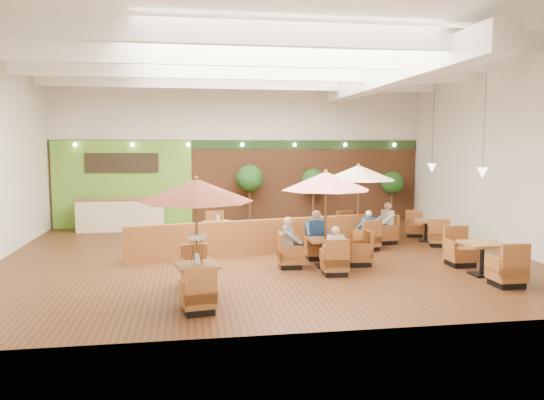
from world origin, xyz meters
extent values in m
plane|color=#381E0F|center=(0.00, 0.00, 0.00)|extent=(14.00, 14.00, 0.00)
cube|color=silver|center=(0.00, 6.00, 2.75)|extent=(14.00, 0.04, 5.50)
cube|color=silver|center=(0.00, -6.00, 2.75)|extent=(14.00, 0.04, 5.50)
cube|color=silver|center=(7.00, 0.00, 2.75)|extent=(0.04, 12.00, 5.50)
cube|color=white|center=(0.00, 0.00, 5.50)|extent=(14.00, 12.00, 0.04)
cube|color=brown|center=(0.00, 5.94, 1.60)|extent=(13.90, 0.10, 3.20)
cube|color=#1E3819|center=(0.00, 5.93, 3.05)|extent=(13.90, 0.12, 0.35)
cube|color=#629F2E|center=(-4.40, 5.88, 1.60)|extent=(5.00, 0.08, 3.20)
cube|color=black|center=(-4.40, 5.80, 2.40)|extent=(2.60, 0.08, 0.70)
cube|color=white|center=(3.50, 0.00, 4.95)|extent=(0.60, 11.00, 0.60)
cube|color=white|center=(0.00, -4.00, 5.15)|extent=(13.60, 0.12, 0.45)
cube|color=white|center=(0.00, -1.30, 5.15)|extent=(13.60, 0.12, 0.45)
cube|color=white|center=(0.00, 1.30, 5.15)|extent=(13.60, 0.12, 0.45)
cube|color=white|center=(0.00, 4.00, 5.15)|extent=(13.60, 0.12, 0.45)
cylinder|color=black|center=(5.80, -1.00, 3.90)|extent=(0.01, 0.01, 3.20)
cone|color=white|center=(5.80, -1.00, 2.30)|extent=(0.28, 0.28, 0.28)
cylinder|color=black|center=(5.80, 2.00, 3.90)|extent=(0.01, 0.01, 3.20)
cone|color=white|center=(5.80, 2.00, 2.30)|extent=(0.28, 0.28, 0.28)
sphere|color=#FFEAC6|center=(-6.00, 5.70, 3.05)|extent=(0.14, 0.14, 0.14)
sphere|color=#FFEAC6|center=(-4.00, 5.70, 3.05)|extent=(0.14, 0.14, 0.14)
sphere|color=#FFEAC6|center=(-2.00, 5.70, 3.05)|extent=(0.14, 0.14, 0.14)
sphere|color=#FFEAC6|center=(0.00, 5.70, 3.05)|extent=(0.14, 0.14, 0.14)
sphere|color=#FFEAC6|center=(2.00, 5.70, 3.05)|extent=(0.14, 0.14, 0.14)
sphere|color=#FFEAC6|center=(4.00, 5.70, 3.05)|extent=(0.14, 0.14, 0.14)
sphere|color=#FFEAC6|center=(6.00, 5.70, 3.05)|extent=(0.14, 0.14, 0.14)
cube|color=beige|center=(-4.40, 5.10, 0.55)|extent=(3.00, 0.70, 1.10)
cube|color=brown|center=(-4.40, 5.10, 1.15)|extent=(3.00, 0.75, 0.06)
cube|color=brown|center=(-0.24, 0.24, 0.49)|extent=(6.96, 1.54, 0.98)
cube|color=brown|center=(-1.88, -3.78, 0.68)|extent=(0.93, 0.93, 0.06)
cylinder|color=black|center=(-1.88, -3.78, 0.35)|extent=(0.09, 0.09, 0.62)
cube|color=black|center=(-1.88, -3.78, 0.02)|extent=(0.49, 0.49, 0.04)
cube|color=brown|center=(-1.88, -4.68, 0.28)|extent=(0.68, 0.68, 0.30)
cube|color=brown|center=(-1.93, -4.92, 0.57)|extent=(0.59, 0.19, 0.66)
cube|color=brown|center=(-2.15, -4.73, 0.47)|extent=(0.16, 0.52, 0.26)
cube|color=brown|center=(-1.62, -4.63, 0.47)|extent=(0.16, 0.52, 0.26)
cube|color=black|center=(-1.88, -4.68, 0.07)|extent=(0.60, 0.60, 0.13)
cube|color=brown|center=(-1.88, -2.89, 0.28)|extent=(0.68, 0.68, 0.30)
cube|color=brown|center=(-1.84, -2.65, 0.57)|extent=(0.59, 0.19, 0.66)
cube|color=brown|center=(-1.62, -2.84, 0.47)|extent=(0.16, 0.52, 0.26)
cube|color=brown|center=(-2.15, -2.94, 0.47)|extent=(0.16, 0.52, 0.26)
cube|color=black|center=(-1.88, -2.89, 0.07)|extent=(0.60, 0.60, 0.13)
cylinder|color=brown|center=(-1.88, -3.78, 1.18)|extent=(0.06, 0.06, 2.35)
cone|color=#59261A|center=(-1.88, -3.78, 2.17)|extent=(2.26, 2.26, 0.45)
sphere|color=brown|center=(-1.88, -3.78, 2.40)|extent=(0.10, 0.10, 0.10)
cylinder|color=silver|center=(-1.88, -3.78, 0.82)|extent=(0.10, 0.10, 0.22)
cube|color=brown|center=(1.33, -1.47, 0.67)|extent=(0.83, 0.83, 0.06)
cylinder|color=black|center=(1.33, -1.47, 0.35)|extent=(0.09, 0.09, 0.62)
cube|color=black|center=(1.33, -1.47, 0.02)|extent=(0.44, 0.44, 0.04)
cube|color=brown|center=(1.33, -2.36, 0.28)|extent=(0.61, 0.61, 0.30)
cube|color=brown|center=(1.35, -2.60, 0.56)|extent=(0.58, 0.12, 0.66)
cube|color=brown|center=(1.06, -2.34, 0.47)|extent=(0.10, 0.52, 0.26)
cube|color=brown|center=(1.61, -2.37, 0.47)|extent=(0.10, 0.52, 0.26)
cube|color=black|center=(1.33, -2.36, 0.07)|extent=(0.54, 0.54, 0.13)
cube|color=brown|center=(1.33, -0.58, 0.28)|extent=(0.61, 0.61, 0.30)
cube|color=brown|center=(1.32, -0.33, 0.56)|extent=(0.58, 0.12, 0.66)
cube|color=brown|center=(1.61, -0.59, 0.47)|extent=(0.10, 0.52, 0.26)
cube|color=brown|center=(1.06, -0.56, 0.47)|extent=(0.10, 0.52, 0.26)
cube|color=black|center=(1.33, -0.58, 0.07)|extent=(0.54, 0.54, 0.13)
cube|color=brown|center=(0.44, -1.47, 0.28)|extent=(0.61, 0.61, 0.30)
cube|color=brown|center=(0.69, -1.46, 0.56)|extent=(0.12, 0.58, 0.66)
cube|color=brown|center=(0.46, -1.19, 0.47)|extent=(0.52, 0.10, 0.26)
cube|color=brown|center=(0.43, -1.74, 0.47)|extent=(0.52, 0.10, 0.26)
cube|color=black|center=(0.44, -1.47, 0.07)|extent=(0.54, 0.54, 0.13)
cube|color=brown|center=(2.23, -1.47, 0.28)|extent=(0.61, 0.61, 0.30)
cube|color=brown|center=(1.98, -1.48, 0.56)|extent=(0.12, 0.58, 0.66)
cube|color=brown|center=(2.21, -1.74, 0.47)|extent=(0.52, 0.10, 0.26)
cube|color=brown|center=(2.24, -1.19, 0.47)|extent=(0.52, 0.10, 0.26)
cube|color=black|center=(2.23, -1.47, 0.07)|extent=(0.54, 0.54, 0.13)
cylinder|color=brown|center=(1.33, -1.47, 1.17)|extent=(0.06, 0.06, 2.34)
cone|color=#CE636F|center=(1.33, -1.47, 2.16)|extent=(2.25, 2.25, 0.45)
sphere|color=brown|center=(1.33, -1.47, 2.39)|extent=(0.10, 0.10, 0.10)
cube|color=brown|center=(3.08, 1.26, 0.69)|extent=(0.96, 0.96, 0.06)
cylinder|color=black|center=(3.08, 1.26, 0.35)|extent=(0.10, 0.10, 0.63)
cube|color=black|center=(3.08, 1.26, 0.02)|extent=(0.51, 0.51, 0.04)
cube|color=brown|center=(3.08, 0.35, 0.29)|extent=(0.70, 0.70, 0.31)
cube|color=brown|center=(3.03, 0.11, 0.57)|extent=(0.60, 0.21, 0.67)
cube|color=brown|center=(2.81, 0.30, 0.48)|extent=(0.18, 0.53, 0.27)
cube|color=brown|center=(3.35, 0.41, 0.48)|extent=(0.18, 0.53, 0.27)
cube|color=black|center=(3.08, 0.35, 0.07)|extent=(0.62, 0.62, 0.13)
cube|color=brown|center=(3.08, 2.17, 0.29)|extent=(0.70, 0.70, 0.31)
cube|color=brown|center=(3.13, 2.41, 0.57)|extent=(0.60, 0.21, 0.67)
cube|color=brown|center=(3.35, 2.23, 0.48)|extent=(0.18, 0.53, 0.27)
cube|color=brown|center=(2.81, 2.11, 0.48)|extent=(0.18, 0.53, 0.27)
cube|color=black|center=(3.08, 2.17, 0.07)|extent=(0.62, 0.62, 0.13)
cube|color=brown|center=(2.17, 1.26, 0.29)|extent=(0.70, 0.70, 0.31)
cube|color=brown|center=(2.41, 1.21, 0.57)|extent=(0.21, 0.60, 0.67)
cube|color=brown|center=(2.11, 1.53, 0.48)|extent=(0.53, 0.18, 0.27)
cube|color=brown|center=(2.23, 0.99, 0.48)|extent=(0.53, 0.18, 0.27)
cube|color=black|center=(2.17, 1.26, 0.07)|extent=(0.62, 0.62, 0.13)
cube|color=brown|center=(3.99, 1.26, 0.29)|extent=(0.70, 0.70, 0.31)
cube|color=brown|center=(3.74, 1.31, 0.57)|extent=(0.21, 0.60, 0.67)
cube|color=brown|center=(4.04, 0.99, 0.48)|extent=(0.53, 0.18, 0.27)
cube|color=brown|center=(3.93, 1.53, 0.48)|extent=(0.53, 0.18, 0.27)
cube|color=black|center=(3.99, 1.26, 0.07)|extent=(0.62, 0.62, 0.13)
cylinder|color=brown|center=(3.08, 1.26, 1.20)|extent=(0.06, 0.06, 2.39)
cone|color=beige|center=(3.08, 1.26, 2.21)|extent=(2.30, 2.30, 0.45)
sphere|color=brown|center=(3.08, 1.26, 2.44)|extent=(0.10, 0.10, 0.10)
cube|color=brown|center=(-1.15, 1.84, 0.69)|extent=(0.95, 0.95, 0.06)
cylinder|color=black|center=(-1.15, 1.84, 0.35)|extent=(0.10, 0.10, 0.63)
cube|color=black|center=(-1.15, 1.84, 0.02)|extent=(0.50, 0.50, 0.04)
cube|color=brown|center=(-1.15, 0.93, 0.29)|extent=(0.69, 0.69, 0.31)
cube|color=brown|center=(-1.20, 0.69, 0.57)|extent=(0.60, 0.20, 0.67)
cube|color=brown|center=(-1.43, 0.88, 0.48)|extent=(0.17, 0.53, 0.27)
cube|color=brown|center=(-0.88, 0.98, 0.48)|extent=(0.17, 0.53, 0.27)
cube|color=black|center=(-1.15, 0.93, 0.07)|extent=(0.61, 0.61, 0.13)
cube|color=brown|center=(-1.15, 2.75, 0.29)|extent=(0.69, 0.69, 0.31)
cube|color=brown|center=(-1.11, 3.00, 0.57)|extent=(0.60, 0.20, 0.67)
cube|color=brown|center=(-0.88, 2.80, 0.48)|extent=(0.17, 0.53, 0.27)
cube|color=brown|center=(-1.43, 2.70, 0.48)|extent=(0.17, 0.53, 0.27)
cube|color=black|center=(-1.15, 2.75, 0.07)|extent=(0.61, 0.61, 0.13)
cylinder|color=silver|center=(-1.15, 1.84, 0.83)|extent=(0.10, 0.10, 0.22)
cube|color=brown|center=(4.74, -2.92, 0.75)|extent=(0.89, 0.89, 0.06)
cylinder|color=black|center=(4.74, -2.92, 0.39)|extent=(0.10, 0.10, 0.69)
cube|color=black|center=(4.74, -2.92, 0.02)|extent=(0.47, 0.47, 0.04)
cube|color=brown|center=(4.74, -3.91, 0.31)|extent=(0.65, 0.65, 0.33)
cube|color=brown|center=(4.74, -4.18, 0.62)|extent=(0.65, 0.11, 0.73)
cube|color=brown|center=(4.44, -3.91, 0.52)|extent=(0.09, 0.57, 0.29)
cube|color=brown|center=(5.04, -3.91, 0.52)|extent=(0.09, 0.57, 0.29)
cube|color=black|center=(4.74, -3.91, 0.07)|extent=(0.58, 0.58, 0.15)
cube|color=brown|center=(4.74, -1.93, 0.31)|extent=(0.65, 0.65, 0.33)
cube|color=brown|center=(4.74, -1.66, 0.62)|extent=(0.65, 0.11, 0.73)
cube|color=brown|center=(5.04, -1.93, 0.52)|extent=(0.09, 0.57, 0.29)
cube|color=brown|center=(4.44, -1.93, 0.52)|extent=(0.09, 0.57, 0.29)
cube|color=black|center=(4.74, -1.93, 0.07)|extent=(0.58, 0.58, 0.15)
cube|color=brown|center=(5.40, 1.44, 0.65)|extent=(0.98, 0.98, 0.05)
cylinder|color=black|center=(5.40, 1.44, 0.33)|extent=(0.09, 0.09, 0.59)
cube|color=black|center=(5.40, 1.44, 0.02)|extent=(0.52, 0.52, 0.04)
cube|color=brown|center=(5.40, 0.59, 0.27)|extent=(0.71, 0.71, 0.29)
cube|color=brown|center=(5.48, 0.37, 0.54)|extent=(0.56, 0.27, 0.63)
cube|color=brown|center=(5.15, 0.67, 0.45)|extent=(0.23, 0.49, 0.25)
cube|color=brown|center=(5.65, 0.50, 0.45)|extent=(0.23, 0.49, 0.25)
cube|color=black|center=(5.40, 0.59, 0.06)|extent=(0.63, 0.63, 0.13)
cube|color=brown|center=(5.40, 2.30, 0.27)|extent=(0.71, 0.71, 0.29)
cube|color=brown|center=(5.32, 2.52, 0.54)|extent=(0.56, 0.27, 0.63)
cube|color=brown|center=(5.65, 2.21, 0.45)|extent=(0.23, 0.49, 0.25)
cube|color=brown|center=(5.15, 2.38, 0.45)|extent=(0.23, 0.49, 0.25)
cube|color=black|center=(5.40, 2.30, 0.06)|extent=(0.63, 0.63, 0.13)
cylinder|color=black|center=(0.23, 5.30, 0.16)|extent=(0.41, 0.41, 0.31)
cylinder|color=#472D19|center=(0.23, 5.30, 0.99)|extent=(0.08, 0.08, 1.35)
sphere|color=#123A12|center=(0.23, 5.30, 1.81)|extent=(1.00, 1.00, 1.00)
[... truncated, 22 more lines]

